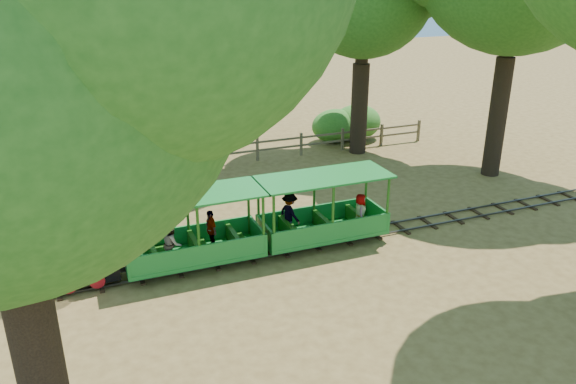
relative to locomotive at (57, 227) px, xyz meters
name	(u,v)px	position (x,y,z in m)	size (l,w,h in m)	color
ground	(313,244)	(6.82, -0.07, -1.72)	(90.00, 90.00, 0.00)	olive
track	(313,242)	(6.82, -0.07, -1.65)	(22.00, 1.00, 0.10)	#3F3D3A
locomotive	(57,227)	(0.00, 0.00, 0.00)	(2.68, 1.25, 3.06)	black
carriage_front	(192,240)	(3.25, -0.12, -0.91)	(3.85, 1.57, 2.00)	#1A782B
carriage_rear	(320,218)	(7.03, -0.06, -0.90)	(3.85, 1.57, 2.00)	#1A782B
fence	(235,150)	(6.82, 7.93, -1.14)	(18.10, 0.10, 1.00)	brown
shrub_west	(53,158)	(-0.18, 9.23, -1.01)	(2.04, 1.57, 1.41)	#2D6B1E
shrub_mid_w	(122,143)	(2.48, 9.23, -0.71)	(2.93, 2.25, 2.03)	#2D6B1E
shrub_mid_e	(335,126)	(12.08, 9.23, -0.95)	(2.24, 1.72, 1.55)	#2D6B1E
shrub_east	(356,122)	(13.20, 9.23, -0.89)	(2.40, 1.85, 1.66)	#2D6B1E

